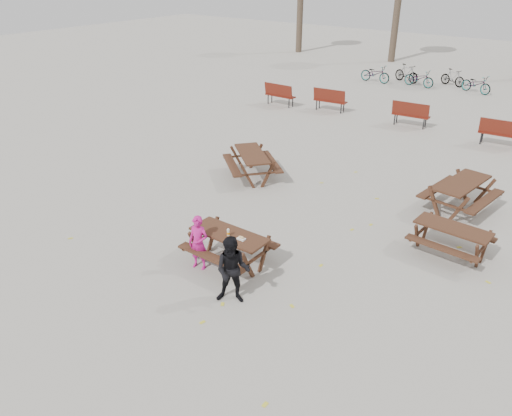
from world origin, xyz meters
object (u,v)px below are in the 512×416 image
Objects in this scene: food_tray at (241,239)px; picnic_table_north at (252,165)px; adult at (233,271)px; soda_bottle at (228,233)px; main_picnic_table at (229,241)px; picnic_table_east at (451,241)px; picnic_table_far at (460,196)px; child at (198,243)px.

picnic_table_north reaches higher than food_tray.
adult is at bearing -16.15° from picnic_table_north.
picnic_table_north is at bearing 94.40° from adult.
food_tray is at bearing -15.26° from picnic_table_north.
soda_bottle is 1.32m from adult.
main_picnic_table is at bearing -18.60° from picnic_table_north.
adult is at bearing -119.61° from picnic_table_east.
picnic_table_north reaches higher than main_picnic_table.
picnic_table_far reaches higher than picnic_table_east.
picnic_table_far is at bearing 54.92° from picnic_table_north.
picnic_table_north is at bearing 101.03° from child.
main_picnic_table is 10.59× the size of soda_bottle.
soda_bottle is 0.09× the size of picnic_table_north.
picnic_table_far is (2.96, 5.87, -0.37)m from food_tray.
soda_bottle reaches higher than food_tray.
picnic_table_far is (3.30, 5.90, -0.42)m from soda_bottle.
soda_bottle is at bearing -133.99° from picnic_table_east.
picnic_table_far reaches higher than main_picnic_table.
adult is at bearing -47.59° from main_picnic_table.
food_tray is 0.09× the size of picnic_table_north.
food_tray reaches higher than picnic_table_east.
adult reaches higher than picnic_table_north.
food_tray is 1.14m from adult.
adult is at bearing -33.07° from child.
child is at bearing -136.25° from soda_bottle.
main_picnic_table is at bearing 158.27° from picnic_table_far.
soda_bottle is 5.18m from picnic_table_east.
picnic_table_east is (3.49, 3.43, -0.43)m from food_tray.
child reaches higher than picnic_table_east.
main_picnic_table is 0.94× the size of picnic_table_north.
food_tray is at bearing 4.90° from soda_bottle.
picnic_table_far is (2.40, 6.86, -0.30)m from adult.
adult is 0.77× the size of picnic_table_north.
soda_bottle is at bearing 103.95° from adult.
food_tray is 0.11× the size of picnic_table_east.
soda_bottle is 0.10× the size of picnic_table_east.
picnic_table_far reaches higher than picnic_table_north.
picnic_table_north is at bearing 176.20° from picnic_table_east.
child reaches higher than soda_bottle.
food_tray is at bearing 161.44° from picnic_table_far.
adult is 0.74× the size of picnic_table_far.
adult reaches higher than soda_bottle.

